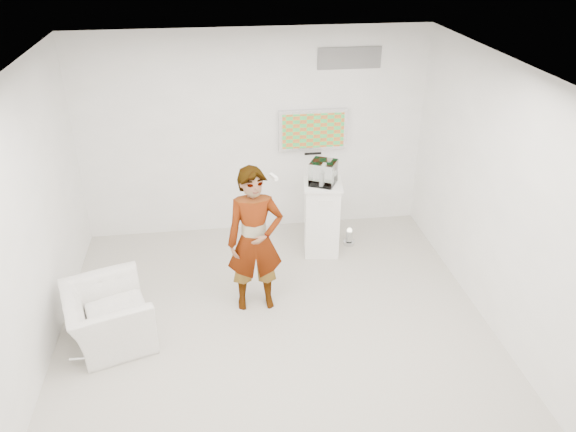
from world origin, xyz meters
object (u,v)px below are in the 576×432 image
(person, at_px, (255,241))
(armchair, at_px, (108,316))
(pedestal, at_px, (322,218))
(tv, at_px, (313,130))
(floor_uplight, at_px, (349,237))

(person, bearing_deg, armchair, -166.96)
(pedestal, bearing_deg, tv, 90.13)
(person, xyz_separation_m, floor_uplight, (1.47, 1.25, -0.79))
(armchair, relative_size, pedestal, 0.95)
(armchair, distance_m, floor_uplight, 3.60)
(tv, distance_m, person, 2.30)
(pedestal, xyz_separation_m, floor_uplight, (0.44, 0.12, -0.40))
(tv, height_order, person, tv)
(pedestal, bearing_deg, floor_uplight, 14.97)
(person, bearing_deg, floor_uplight, 39.09)
(tv, bearing_deg, floor_uplight, -57.70)
(tv, xyz_separation_m, floor_uplight, (0.44, -0.70, -1.42))
(tv, height_order, pedestal, tv)
(tv, height_order, floor_uplight, tv)
(person, bearing_deg, pedestal, 46.44)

